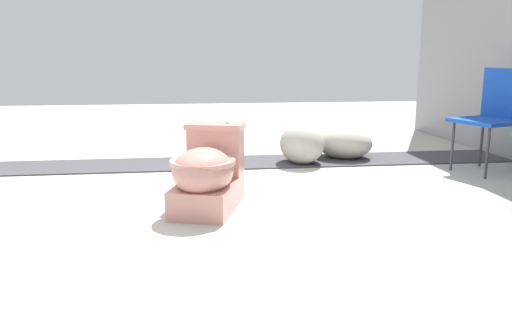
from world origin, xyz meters
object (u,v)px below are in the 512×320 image
boulder_near (344,143)px  folding_chair_left (496,109)px  toilet (207,174)px  boulder_far (302,144)px

boulder_near → folding_chair_left: bearing=57.8°
folding_chair_left → boulder_near: bearing=-51.1°
folding_chair_left → toilet: bearing=-1.1°
toilet → boulder_near: size_ratio=1.38×
boulder_near → toilet: bearing=-42.7°
boulder_near → boulder_far: bearing=-67.8°
toilet → folding_chair_left: bearing=125.1°
toilet → boulder_near: toilet is taller
boulder_near → boulder_far: boulder_far is taller
toilet → boulder_near: (-1.41, 1.30, -0.08)m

